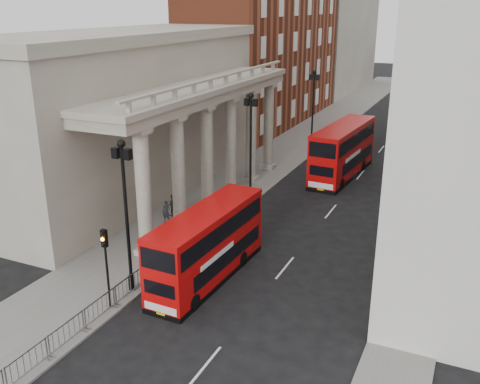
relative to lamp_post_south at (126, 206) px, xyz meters
The scene contains 17 objects.
ground 6.36m from the lamp_post_south, 81.47° to the right, with size 260.00×260.00×0.00m, color black.
sidewalk_west 26.56m from the lamp_post_south, 95.27° to the left, with size 6.00×140.00×0.12m, color slate.
sidewalk_east 29.97m from the lamp_post_south, 61.53° to the left, with size 3.00×140.00×0.12m, color slate.
kerb 26.45m from the lamp_post_south, 88.79° to the left, with size 0.20×140.00×0.14m, color slate.
portico_building 17.18m from the lamp_post_south, 125.27° to the left, with size 9.00×28.00×12.00m, color gray.
brick_building 45.51m from the lamp_post_south, 102.68° to the left, with size 9.00×32.00×22.00m, color brown.
west_building_far 76.81m from the lamp_post_south, 97.42° to the left, with size 9.00×30.00×20.00m, color gray.
lamp_post_south is the anchor object (origin of this frame).
lamp_post_mid 16.00m from the lamp_post_south, 90.00° to the left, with size 1.05×0.44×8.32m.
lamp_post_north 32.00m from the lamp_post_south, 90.00° to the left, with size 1.05×0.44×8.32m.
traffic_light 2.71m from the lamp_post_south, 87.16° to the right, with size 0.28×0.33×4.30m.
crowd_barriers 4.60m from the lamp_post_south, 81.98° to the right, with size 0.50×18.75×1.10m.
bus_near 5.13m from the lamp_post_south, 44.67° to the left, with size 2.62×9.52×4.08m.
bus_far 25.57m from the lamp_post_south, 78.49° to the left, with size 3.34×10.93×4.65m.
pedestrian_a 10.27m from the lamp_post_south, 110.66° to the left, with size 0.57×0.37×1.56m, color black.
pedestrian_b 11.40m from the lamp_post_south, 109.48° to the left, with size 0.80×0.62×1.65m, color black.
pedestrian_c 18.11m from the lamp_post_south, 96.96° to the left, with size 0.88×0.57×1.80m, color black.
Camera 1 is at (15.35, -16.76, 14.70)m, focal length 40.00 mm.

